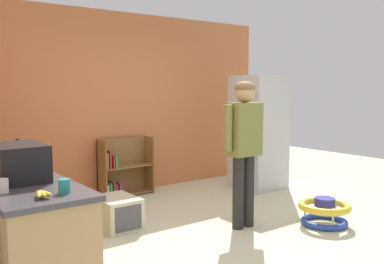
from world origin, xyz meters
The scene contains 15 objects.
ground_plane centered at (0.00, 0.00, 0.00)m, with size 12.00×12.00×0.00m, color beige.
back_wall centered at (0.00, 2.33, 1.35)m, with size 5.20×0.06×2.70m, color #BF6E3F.
kitchen_counter centered at (-2.20, 0.11, 0.45)m, with size 0.65×2.05×0.90m.
refrigerator centered at (1.84, 1.28, 0.89)m, with size 0.73×0.68×1.78m.
bookshelf centered at (-0.13, 2.15, 0.37)m, with size 0.80×0.28×0.85m.
standing_person centered at (0.28, 0.01, 1.02)m, with size 0.57×0.23×1.67m.
baby_walker centered at (1.09, -0.50, 0.16)m, with size 0.60×0.60×0.32m.
pet_carrier centered at (-0.89, 0.86, 0.18)m, with size 0.42×0.55×0.36m.
microwave centered at (-2.21, -0.11, 1.04)m, with size 0.37×0.48×0.28m.
banana_bunch centered at (-2.24, -0.73, 0.93)m, with size 0.12×0.16×0.04m.
amber_bottle centered at (-2.03, 0.55, 1.00)m, with size 0.07×0.07×0.25m.
red_cup centered at (-2.12, 0.72, 0.95)m, with size 0.08×0.08×0.10m, color red.
orange_cup centered at (-2.11, 0.36, 0.95)m, with size 0.08×0.08×0.10m, color orange.
white_cup centered at (-2.41, -0.43, 0.95)m, with size 0.08×0.08×0.10m, color white.
teal_cup centered at (-2.07, -0.69, 0.95)m, with size 0.08×0.08×0.10m, color teal.
Camera 1 is at (-3.13, -3.48, 1.62)m, focal length 40.57 mm.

